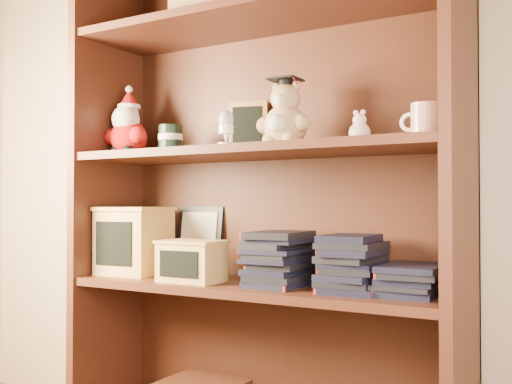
% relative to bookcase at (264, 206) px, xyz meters
% --- Properties ---
extents(bookcase, '(1.20, 0.35, 1.60)m').
position_rel_bookcase_xyz_m(bookcase, '(0.00, 0.00, 0.00)').
color(bookcase, '#472114').
rests_on(bookcase, ground).
extents(shelf_lower, '(1.14, 0.33, 0.02)m').
position_rel_bookcase_xyz_m(shelf_lower, '(0.00, -0.05, -0.24)').
color(shelf_lower, '#472114').
rests_on(shelf_lower, ground).
extents(shelf_upper, '(1.14, 0.33, 0.02)m').
position_rel_bookcase_xyz_m(shelf_upper, '(0.00, -0.05, 0.16)').
color(shelf_upper, '#472114').
rests_on(shelf_upper, ground).
extents(santa_plush, '(0.17, 0.12, 0.24)m').
position_rel_bookcase_xyz_m(santa_plush, '(-0.49, -0.06, 0.26)').
color(santa_plush, '#A50F0F').
rests_on(santa_plush, shelf_upper).
extents(teachers_tin, '(0.08, 0.08, 0.09)m').
position_rel_bookcase_xyz_m(teachers_tin, '(-0.32, -0.05, 0.22)').
color(teachers_tin, black).
rests_on(teachers_tin, shelf_upper).
extents(chalkboard_plaque, '(0.13, 0.08, 0.16)m').
position_rel_bookcase_xyz_m(chalkboard_plaque, '(-0.09, 0.06, 0.25)').
color(chalkboard_plaque, '#9E7547').
rests_on(chalkboard_plaque, shelf_upper).
extents(egg_cup, '(0.05, 0.05, 0.11)m').
position_rel_bookcase_xyz_m(egg_cup, '(-0.05, -0.13, 0.23)').
color(egg_cup, white).
rests_on(egg_cup, shelf_upper).
extents(grad_teddy_bear, '(0.17, 0.14, 0.20)m').
position_rel_bookcase_xyz_m(grad_teddy_bear, '(0.10, -0.06, 0.25)').
color(grad_teddy_bear, tan).
rests_on(grad_teddy_bear, shelf_upper).
extents(pink_figurine, '(0.06, 0.06, 0.09)m').
position_rel_bookcase_xyz_m(pink_figurine, '(0.33, -0.05, 0.21)').
color(pink_figurine, beige).
rests_on(pink_figurine, shelf_upper).
extents(teacher_mug, '(0.10, 0.07, 0.09)m').
position_rel_bookcase_xyz_m(teacher_mug, '(0.50, -0.05, 0.22)').
color(teacher_mug, silver).
rests_on(teacher_mug, shelf_upper).
extents(certificate_frame, '(0.18, 0.05, 0.23)m').
position_rel_bookcase_xyz_m(certificate_frame, '(-0.30, 0.09, -0.12)').
color(certificate_frame, black).
rests_on(certificate_frame, shelf_lower).
extents(treats_box, '(0.22, 0.22, 0.22)m').
position_rel_bookcase_xyz_m(treats_box, '(-0.47, -0.05, -0.12)').
color(treats_box, tan).
rests_on(treats_box, shelf_lower).
extents(pencils_box, '(0.19, 0.14, 0.13)m').
position_rel_bookcase_xyz_m(pencils_box, '(-0.18, -0.12, -0.17)').
color(pencils_box, tan).
rests_on(pencils_box, shelf_lower).
extents(book_stack_left, '(0.14, 0.20, 0.16)m').
position_rel_bookcase_xyz_m(book_stack_left, '(0.08, -0.05, -0.15)').
color(book_stack_left, black).
rests_on(book_stack_left, shelf_lower).
extents(book_stack_mid, '(0.14, 0.20, 0.14)m').
position_rel_bookcase_xyz_m(book_stack_mid, '(0.31, -0.05, -0.16)').
color(book_stack_mid, black).
rests_on(book_stack_mid, shelf_lower).
extents(book_stack_right, '(0.14, 0.20, 0.08)m').
position_rel_bookcase_xyz_m(book_stack_right, '(0.46, -0.05, -0.19)').
color(book_stack_right, black).
rests_on(book_stack_right, shelf_lower).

